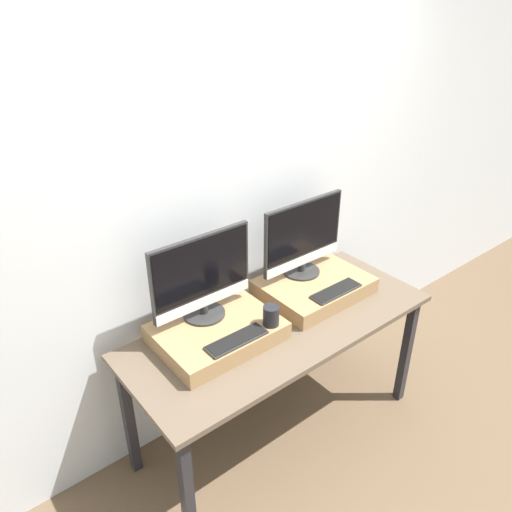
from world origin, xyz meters
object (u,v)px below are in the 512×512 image
(mug, at_px, (271,316))
(keyboard_right, at_px, (336,291))
(monitor_left, at_px, (202,276))
(keyboard_left, at_px, (237,340))
(monitor_right, at_px, (303,237))

(mug, bearing_deg, keyboard_right, 0.00)
(monitor_left, bearing_deg, keyboard_right, -22.04)
(keyboard_left, height_order, mug, mug)
(keyboard_left, relative_size, mug, 3.03)
(keyboard_left, distance_m, monitor_right, 0.77)
(keyboard_left, height_order, keyboard_right, same)
(monitor_right, distance_m, keyboard_right, 0.35)
(mug, bearing_deg, keyboard_left, 180.00)
(keyboard_left, bearing_deg, monitor_right, 22.04)
(monitor_left, bearing_deg, monitor_right, 0.00)
(monitor_right, bearing_deg, keyboard_left, -157.96)
(monitor_left, height_order, monitor_right, same)
(monitor_right, xyz_separation_m, keyboard_right, (-0.00, -0.28, -0.22))
(monitor_left, height_order, keyboard_left, monitor_left)
(keyboard_left, distance_m, keyboard_right, 0.68)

